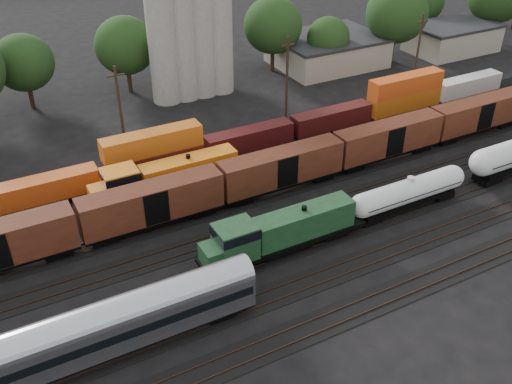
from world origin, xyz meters
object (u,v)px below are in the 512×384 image
tank_car_a (409,192)px  green_locomotive (276,233)px  orange_locomotive (163,178)px  grain_silo (189,25)px  passenger_coach (114,325)px

tank_car_a → green_locomotive: bearing=180.0°
orange_locomotive → grain_silo: size_ratio=0.65×
tank_car_a → grain_silo: size_ratio=0.52×
tank_car_a → grain_silo: bearing=101.1°
grain_silo → green_locomotive: bearing=-101.8°
tank_car_a → orange_locomotive: size_ratio=0.81×
green_locomotive → orange_locomotive: (-6.01, 15.00, -0.01)m
green_locomotive → tank_car_a: 16.62m
orange_locomotive → grain_silo: 31.01m
tank_car_a → orange_locomotive: 27.14m
passenger_coach → grain_silo: 53.38m
green_locomotive → passenger_coach: bearing=-163.9°
green_locomotive → tank_car_a: bearing=-0.0°
tank_car_a → passenger_coach: passenger_coach is taller
green_locomotive → grain_silo: 42.75m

